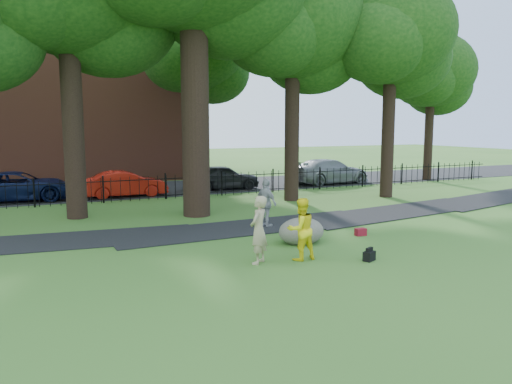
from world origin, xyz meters
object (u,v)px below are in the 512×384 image
man (301,229)px  red_sedan (126,184)px  boulder (301,230)px  woman (259,230)px

man → red_sedan: (-2.19, 14.14, -0.18)m
man → boulder: 2.00m
boulder → woman: bearing=-145.3°
boulder → red_sedan: (-3.18, 12.46, 0.24)m
woman → red_sedan: bearing=-128.4°
boulder → man: bearing=-120.5°
man → red_sedan: man is taller
woman → man: size_ratio=1.07×
boulder → red_sedan: bearing=104.3°
woman → red_sedan: woman is taller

